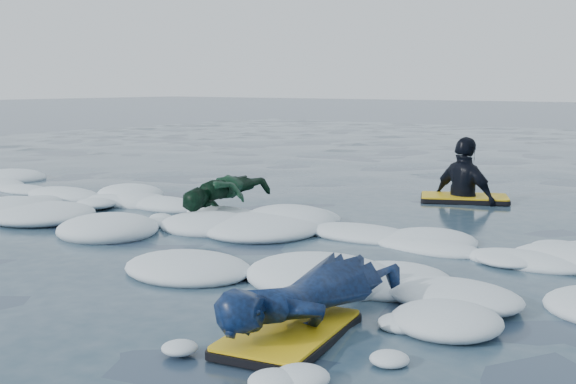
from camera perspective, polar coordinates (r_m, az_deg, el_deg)
name	(u,v)px	position (r m, az deg, el deg)	size (l,w,h in m)	color
ground	(152,246)	(7.17, -10.68, -4.25)	(120.00, 120.00, 0.00)	#19283D
foam_band	(222,229)	(7.90, -5.21, -2.95)	(12.00, 3.10, 0.30)	white
prone_woman_unit	(310,298)	(4.66, 1.71, -8.40)	(0.77, 1.65, 0.42)	black
prone_child_unit	(226,197)	(8.49, -4.94, -0.39)	(0.67, 1.31, 0.50)	black
waiting_rider_unit	(464,201)	(9.98, 13.75, -0.67)	(1.31, 1.06, 1.72)	black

